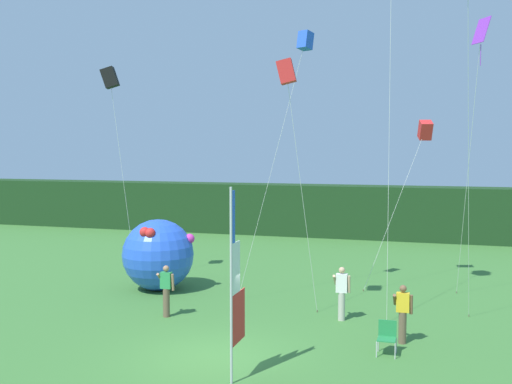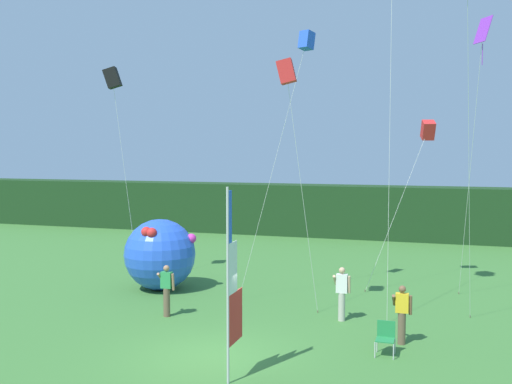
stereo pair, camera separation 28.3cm
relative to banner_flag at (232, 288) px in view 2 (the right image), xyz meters
The scene contains 13 objects.
ground_plane 2.76m from the banner_flag, 129.47° to the left, with size 120.00×120.00×0.00m, color #3D7533.
distant_treeline 24.18m from the banner_flag, 92.48° to the left, with size 80.00×2.40×3.24m, color #193819.
banner_flag is the anchor object (origin of this frame).
person_near_banner 5.50m from the banner_flag, 46.32° to the left, with size 0.55×0.48×1.68m.
person_mid_field 6.00m from the banner_flag, 131.61° to the left, with size 0.55×0.48×1.71m.
person_far_left 6.03m from the banner_flag, 73.36° to the left, with size 0.55×0.48×1.74m.
inflatable_balloon 9.70m from the banner_flag, 127.00° to the left, with size 2.78×2.78×2.78m.
folding_chair 4.70m from the banner_flag, 40.41° to the left, with size 0.51×0.51×0.89m.
kite_blue_box_0 10.87m from the banner_flag, 90.86° to the left, with size 2.57×1.38×9.77m.
kite_black_box_1 13.27m from the banner_flag, 134.34° to the left, with size 1.48×0.73×8.85m.
kite_red_box_3 7.83m from the banner_flag, 91.06° to the left, with size 1.23×1.29×8.37m.
kite_red_box_4 13.46m from the banner_flag, 71.62° to the left, with size 2.50×2.80×6.72m.
kite_purple_diamond_5 12.11m from the banner_flag, 54.93° to the left, with size 0.80×2.74×9.86m.
Camera 2 is at (5.81, -14.32, 5.48)m, focal length 41.70 mm.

